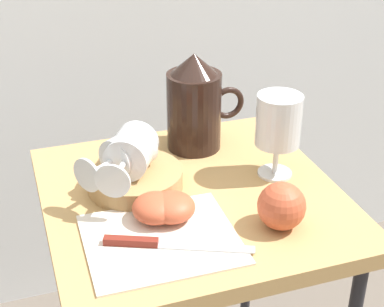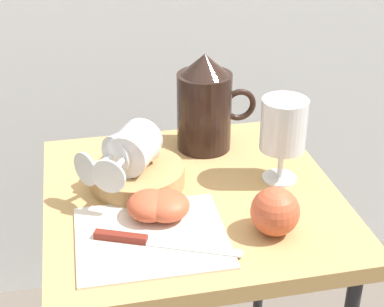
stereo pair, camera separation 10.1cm
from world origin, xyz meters
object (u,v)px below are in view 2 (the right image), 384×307
at_px(wine_glass_upright, 283,129).
at_px(wine_glass_tipped_far, 133,149).
at_px(basket_tray, 137,176).
at_px(knife, 145,241).
at_px(wine_glass_tipped_near, 129,150).
at_px(table, 192,226).
at_px(apple_half_right, 166,206).
at_px(pitcher, 205,110).
at_px(apple_half_left, 150,205).
at_px(apple_whole, 275,212).

distance_m(wine_glass_upright, wine_glass_tipped_far, 0.27).
bearing_deg(basket_tray, knife, -93.89).
height_order(basket_tray, knife, basket_tray).
relative_size(wine_glass_tipped_near, wine_glass_tipped_far, 0.94).
xyz_separation_m(table, wine_glass_tipped_far, (-0.10, 0.05, 0.15)).
xyz_separation_m(basket_tray, wine_glass_tipped_near, (-0.01, 0.00, 0.05)).
bearing_deg(apple_half_right, knife, -124.97).
relative_size(basket_tray, wine_glass_tipped_near, 1.12).
relative_size(pitcher, apple_half_left, 2.52).
distance_m(apple_half_right, apple_whole, 0.18).
bearing_deg(wine_glass_tipped_near, basket_tray, -7.60).
distance_m(wine_glass_tipped_far, apple_whole, 0.28).
bearing_deg(wine_glass_tipped_far, wine_glass_upright, -7.86).
bearing_deg(knife, basket_tray, 86.11).
xyz_separation_m(pitcher, wine_glass_upright, (0.11, -0.15, 0.02)).
xyz_separation_m(wine_glass_tipped_far, apple_half_left, (0.01, -0.11, -0.05)).
xyz_separation_m(table, apple_half_left, (-0.08, -0.06, 0.10)).
height_order(wine_glass_tipped_near, apple_whole, wine_glass_tipped_near).
bearing_deg(wine_glass_upright, wine_glass_tipped_near, 171.66).
bearing_deg(wine_glass_tipped_near, pitcher, 34.91).
bearing_deg(basket_tray, apple_half_right, -75.02).
relative_size(wine_glass_tipped_near, apple_whole, 1.95).
relative_size(wine_glass_tipped_far, apple_half_left, 2.08).
distance_m(wine_glass_tipped_near, wine_glass_tipped_far, 0.01).
relative_size(table, apple_whole, 8.99).
height_order(table, pitcher, pitcher).
relative_size(apple_half_left, knife, 0.36).
xyz_separation_m(wine_glass_tipped_far, knife, (-0.01, -0.18, -0.07)).
distance_m(basket_tray, knife, 0.18).
distance_m(apple_whole, knife, 0.21).
xyz_separation_m(apple_half_right, apple_whole, (0.16, -0.07, 0.01)).
distance_m(pitcher, apple_half_right, 0.27).
xyz_separation_m(wine_glass_upright, wine_glass_tipped_near, (-0.27, 0.04, -0.03)).
xyz_separation_m(apple_half_left, apple_whole, (0.19, -0.08, 0.01)).
distance_m(table, wine_glass_tipped_far, 0.18).
relative_size(table, wine_glass_tipped_far, 4.32).
xyz_separation_m(wine_glass_upright, wine_glass_tipped_far, (-0.26, 0.04, -0.03)).
height_order(basket_tray, wine_glass_tipped_far, wine_glass_tipped_far).
distance_m(table, knife, 0.19).
distance_m(apple_half_left, apple_half_right, 0.03).
xyz_separation_m(table, apple_whole, (0.10, -0.14, 0.11)).
relative_size(table, wine_glass_upright, 4.44).
xyz_separation_m(basket_tray, wine_glass_tipped_far, (-0.01, -0.00, 0.06)).
xyz_separation_m(pitcher, wine_glass_tipped_far, (-0.16, -0.12, -0.01)).
height_order(wine_glass_tipped_near, apple_half_right, wine_glass_tipped_near).
bearing_deg(apple_half_right, pitcher, 63.09).
bearing_deg(wine_glass_tipped_near, apple_half_left, -80.22).
bearing_deg(apple_half_left, wine_glass_upright, 16.82).
distance_m(apple_half_right, knife, 0.08).
bearing_deg(apple_whole, knife, 177.50).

